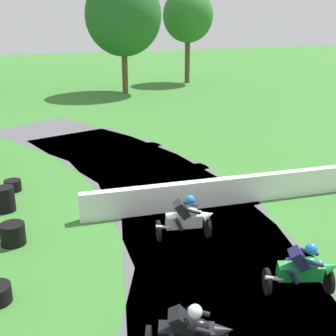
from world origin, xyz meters
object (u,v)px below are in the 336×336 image
at_px(tire_stack_mid_b, 13,234).
at_px(tire_stack_far, 5,199).
at_px(motorcycle_lead_black, 191,332).
at_px(tire_stack_extra_a, 13,186).
at_px(motorcycle_trailing_white, 187,218).
at_px(motorcycle_chase_green, 304,269).

xyz_separation_m(tire_stack_mid_b, tire_stack_far, (-0.14, 2.39, 0.10)).
xyz_separation_m(motorcycle_lead_black, tire_stack_mid_b, (-2.86, 5.76, -0.33)).
bearing_deg(tire_stack_far, tire_stack_mid_b, -86.70).
bearing_deg(tire_stack_extra_a, tire_stack_mid_b, -91.92).
distance_m(tire_stack_far, tire_stack_extra_a, 1.76).
bearing_deg(tire_stack_mid_b, motorcycle_trailing_white, -16.89).
bearing_deg(motorcycle_trailing_white, tire_stack_extra_a, 128.76).
distance_m(motorcycle_trailing_white, tire_stack_far, 6.03).
height_order(motorcycle_lead_black, tire_stack_mid_b, motorcycle_lead_black).
bearing_deg(tire_stack_mid_b, motorcycle_chase_green, -37.96).
distance_m(motorcycle_lead_black, motorcycle_trailing_white, 4.69).
bearing_deg(motorcycle_lead_black, tire_stack_extra_a, 105.40).
bearing_deg(motorcycle_chase_green, tire_stack_far, 130.97).
height_order(motorcycle_lead_black, motorcycle_chase_green, motorcycle_chase_green).
bearing_deg(motorcycle_chase_green, tire_stack_extra_a, 123.69).
bearing_deg(motorcycle_chase_green, motorcycle_lead_black, -161.30).
height_order(motorcycle_chase_green, tire_stack_extra_a, motorcycle_chase_green).
relative_size(tire_stack_far, tire_stack_extra_a, 1.35).
bearing_deg(motorcycle_chase_green, motorcycle_trailing_white, 113.76).
bearing_deg(motorcycle_chase_green, tire_stack_mid_b, 142.04).
distance_m(motorcycle_lead_black, tire_stack_mid_b, 6.44).
relative_size(motorcycle_trailing_white, tire_stack_far, 2.13).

